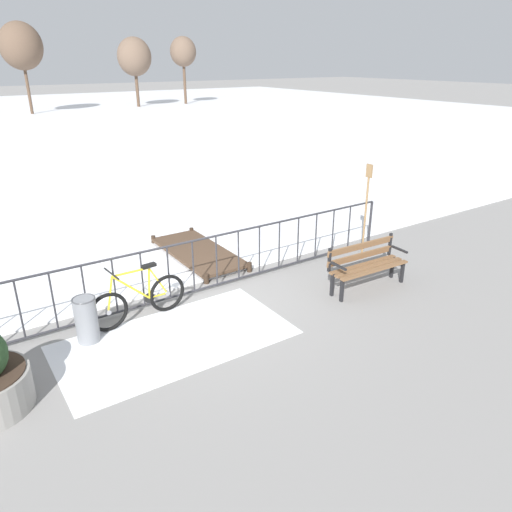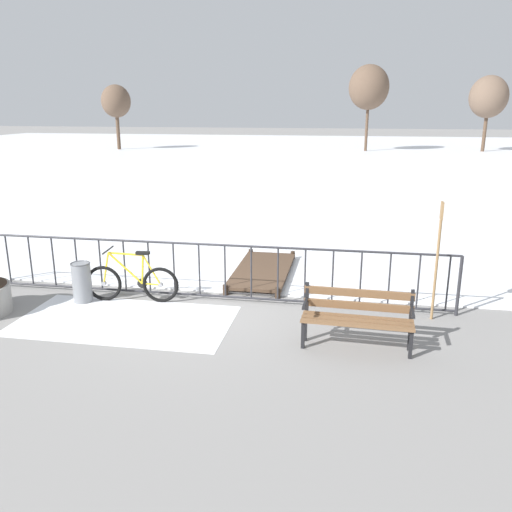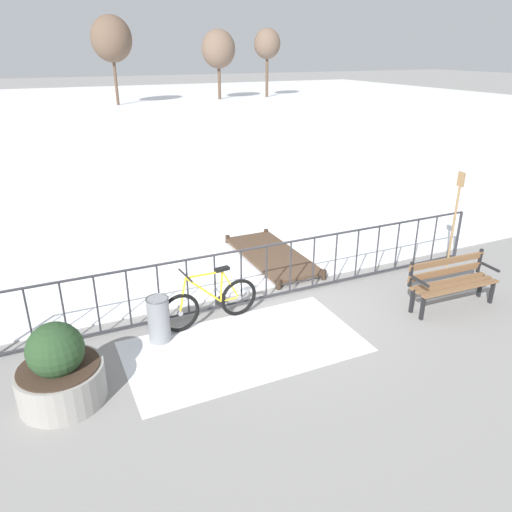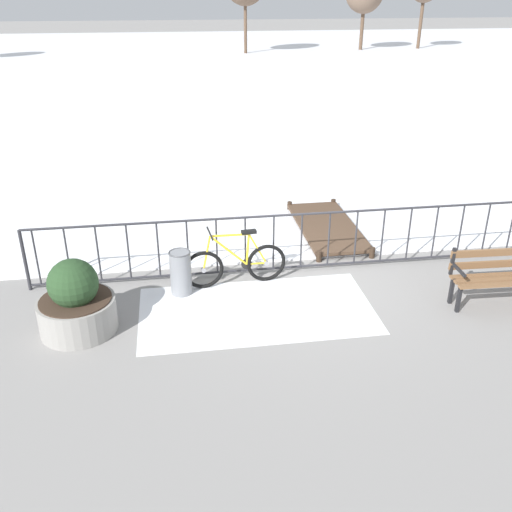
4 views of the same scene
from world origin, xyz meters
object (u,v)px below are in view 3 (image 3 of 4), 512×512
at_px(trash_bin, 159,319).
at_px(oar_upright, 455,214).
at_px(park_bench, 451,279).
at_px(planter_with_shrub, 59,371).
at_px(bicycle_near_railing, 210,303).

distance_m(trash_bin, oar_upright, 6.18).
bearing_deg(park_bench, trash_bin, 168.22).
distance_m(planter_with_shrub, trash_bin, 1.72).
distance_m(planter_with_shrub, oar_upright, 7.73).
bearing_deg(park_bench, bicycle_near_railing, 163.54).
bearing_deg(oar_upright, park_bench, -134.62).
bearing_deg(park_bench, oar_upright, 45.38).
bearing_deg(bicycle_near_railing, park_bench, -16.46).
relative_size(bicycle_near_railing, park_bench, 1.06).
height_order(trash_bin, oar_upright, oar_upright).
distance_m(bicycle_near_railing, oar_upright, 5.29).
distance_m(bicycle_near_railing, trash_bin, 0.91).
relative_size(trash_bin, oar_upright, 0.37).
distance_m(bicycle_near_railing, planter_with_shrub, 2.59).
bearing_deg(park_bench, planter_with_shrub, 178.60).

